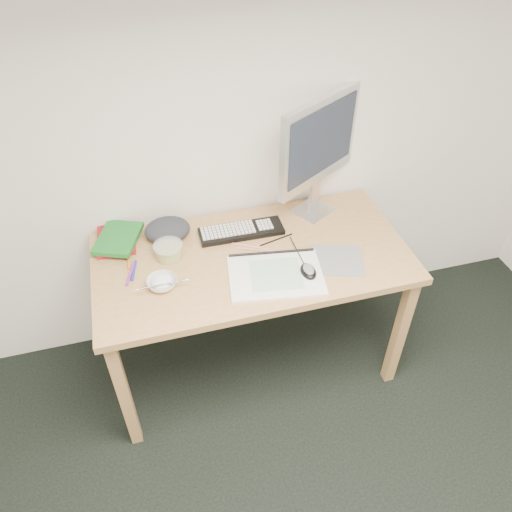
{
  "coord_description": "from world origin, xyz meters",
  "views": [
    {
      "loc": [
        -0.44,
        -0.18,
        2.21
      ],
      "look_at": [
        -0.02,
        1.33,
        0.83
      ],
      "focal_mm": 35.0,
      "sensor_mm": 36.0,
      "label": 1
    }
  ],
  "objects_px": {
    "sketchpad": "(276,275)",
    "monitor": "(319,145)",
    "desk": "(252,269)",
    "rice_bowl": "(162,283)",
    "keyboard": "(241,231)"
  },
  "relations": [
    {
      "from": "monitor",
      "to": "rice_bowl",
      "type": "xyz_separation_m",
      "value": [
        -0.79,
        -0.33,
        -0.35
      ]
    },
    {
      "from": "monitor",
      "to": "sketchpad",
      "type": "bearing_deg",
      "value": -159.81
    },
    {
      "from": "keyboard",
      "to": "monitor",
      "type": "distance_m",
      "value": 0.53
    },
    {
      "from": "sketchpad",
      "to": "rice_bowl",
      "type": "distance_m",
      "value": 0.48
    },
    {
      "from": "sketchpad",
      "to": "monitor",
      "type": "relative_size",
      "value": 0.68
    },
    {
      "from": "sketchpad",
      "to": "monitor",
      "type": "bearing_deg",
      "value": 60.52
    },
    {
      "from": "desk",
      "to": "keyboard",
      "type": "height_order",
      "value": "keyboard"
    },
    {
      "from": "desk",
      "to": "sketchpad",
      "type": "relative_size",
      "value": 3.53
    },
    {
      "from": "desk",
      "to": "sketchpad",
      "type": "bearing_deg",
      "value": -68.42
    },
    {
      "from": "desk",
      "to": "rice_bowl",
      "type": "relative_size",
      "value": 11.33
    },
    {
      "from": "monitor",
      "to": "rice_bowl",
      "type": "height_order",
      "value": "monitor"
    },
    {
      "from": "rice_bowl",
      "to": "monitor",
      "type": "bearing_deg",
      "value": 22.93
    },
    {
      "from": "monitor",
      "to": "rice_bowl",
      "type": "distance_m",
      "value": 0.92
    },
    {
      "from": "sketchpad",
      "to": "monitor",
      "type": "height_order",
      "value": "monitor"
    },
    {
      "from": "desk",
      "to": "monitor",
      "type": "bearing_deg",
      "value": 32.88
    }
  ]
}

